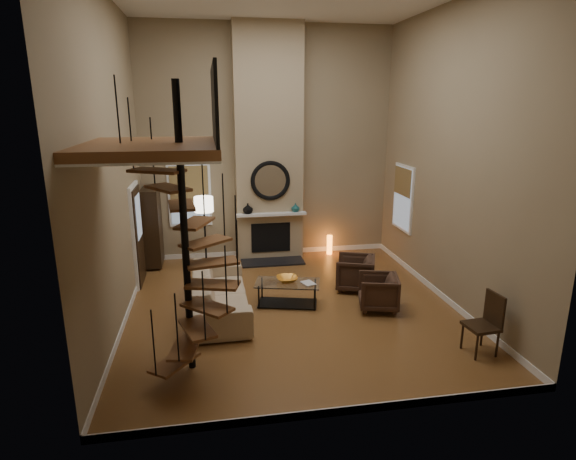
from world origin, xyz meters
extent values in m
cube|color=#956230|center=(0.00, 0.00, -0.01)|extent=(6.00, 6.50, 0.01)
cube|color=#8F7C5C|center=(0.00, 3.25, 2.75)|extent=(6.00, 0.02, 5.50)
cube|color=#8F7C5C|center=(0.00, -3.25, 2.75)|extent=(6.00, 0.02, 5.50)
cube|color=#8F7C5C|center=(-3.00, 0.00, 2.75)|extent=(0.02, 6.50, 5.50)
cube|color=#8F7C5C|center=(3.00, 0.00, 2.75)|extent=(0.02, 6.50, 5.50)
cube|color=white|center=(0.00, 3.24, 0.06)|extent=(6.00, 0.02, 0.12)
cube|color=white|center=(0.00, -3.24, 0.06)|extent=(6.00, 0.02, 0.12)
cube|color=white|center=(-2.99, 0.00, 0.06)|extent=(0.02, 6.50, 0.12)
cube|color=white|center=(2.99, 0.00, 0.06)|extent=(0.02, 6.50, 0.12)
cube|color=tan|center=(0.00, 3.06, 2.75)|extent=(1.60, 0.38, 5.50)
cube|color=black|center=(0.00, 2.57, 0.02)|extent=(1.50, 0.60, 0.04)
cube|color=black|center=(0.00, 2.86, 0.55)|extent=(0.95, 0.02, 0.72)
cube|color=white|center=(0.00, 2.78, 1.15)|extent=(1.70, 0.18, 0.06)
torus|color=black|center=(0.00, 2.84, 1.95)|extent=(0.94, 0.10, 0.94)
cylinder|color=white|center=(0.00, 2.85, 1.95)|extent=(0.80, 0.01, 0.80)
imported|color=black|center=(-0.55, 2.82, 1.30)|extent=(0.24, 0.24, 0.25)
imported|color=#165050|center=(0.60, 2.82, 1.28)|extent=(0.20, 0.20, 0.21)
cube|color=white|center=(-1.90, 3.23, 1.60)|extent=(1.02, 0.04, 1.52)
cube|color=#8C9EB2|center=(-1.90, 3.21, 1.60)|extent=(0.90, 0.01, 1.40)
cube|color=olive|center=(-1.90, 3.19, 1.81)|extent=(0.90, 0.01, 0.98)
cube|color=white|center=(2.98, 2.00, 1.60)|extent=(0.04, 1.02, 1.52)
cube|color=#8C9EB2|center=(2.96, 2.00, 1.60)|extent=(0.01, 0.90, 1.40)
cube|color=olive|center=(2.94, 2.00, 1.98)|extent=(0.01, 0.90, 0.63)
cube|color=white|center=(-2.97, 1.80, 1.05)|extent=(0.06, 1.05, 2.16)
cube|color=black|center=(-2.94, 1.80, 1.02)|extent=(0.05, 0.90, 2.05)
cube|color=#8C9EB2|center=(-2.90, 1.80, 1.45)|extent=(0.01, 0.60, 0.90)
cube|color=brown|center=(-2.15, -1.80, 3.18)|extent=(1.70, 2.20, 0.12)
cube|color=white|center=(-2.15, -1.80, 3.10)|extent=(1.70, 2.20, 0.03)
cube|color=black|center=(-1.33, -1.80, 3.71)|extent=(0.04, 2.20, 0.94)
cylinder|color=black|center=(-1.80, -1.80, 2.01)|extent=(0.10, 0.10, 4.02)
cube|color=brown|center=(-2.02, -2.08, 0.26)|extent=(0.71, 0.78, 0.04)
cylinder|color=black|center=(-2.24, -2.37, 0.73)|extent=(0.02, 0.02, 0.94)
cube|color=brown|center=(-1.86, -2.15, 0.52)|extent=(0.46, 0.77, 0.04)
cylinder|color=black|center=(-1.93, -2.51, 0.99)|extent=(0.02, 0.02, 0.94)
cube|color=brown|center=(-1.69, -2.14, 0.78)|extent=(0.55, 0.79, 0.04)
cylinder|color=black|center=(-1.58, -2.48, 1.25)|extent=(0.02, 0.02, 0.94)
cube|color=brown|center=(-1.54, -2.05, 1.04)|extent=(0.75, 0.74, 0.04)
cylinder|color=black|center=(-1.28, -2.30, 1.51)|extent=(0.02, 0.02, 0.94)
cube|color=brown|center=(-1.45, -1.90, 1.30)|extent=(0.79, 0.53, 0.04)
cylinder|color=black|center=(-1.11, -2.00, 1.77)|extent=(0.02, 0.02, 0.94)
cube|color=brown|center=(-1.45, -1.73, 1.56)|extent=(0.77, 0.48, 0.04)
cylinder|color=black|center=(-1.10, -1.65, 2.03)|extent=(0.02, 0.02, 0.94)
cube|color=brown|center=(-1.52, -1.57, 1.82)|extent=(0.77, 0.72, 0.04)
cylinder|color=black|center=(-1.25, -1.34, 2.29)|extent=(0.02, 0.02, 0.94)
cube|color=brown|center=(-1.67, -1.47, 2.08)|extent=(0.58, 0.79, 0.04)
cylinder|color=black|center=(-1.53, -1.13, 2.55)|extent=(0.02, 0.02, 0.94)
cube|color=brown|center=(-1.84, -1.44, 2.34)|extent=(0.41, 0.75, 0.04)
cylinder|color=black|center=(-1.88, -1.08, 2.81)|extent=(0.02, 0.02, 0.94)
cube|color=brown|center=(-2.00, -1.50, 2.60)|extent=(0.68, 0.79, 0.04)
cylinder|color=black|center=(-2.20, -1.20, 3.07)|extent=(0.02, 0.02, 0.94)
cube|color=brown|center=(-2.12, -1.63, 2.86)|extent=(0.80, 0.64, 0.04)
cylinder|color=black|center=(-2.44, -1.46, 3.33)|extent=(0.02, 0.02, 0.94)
cube|color=brown|center=(-2.16, -1.80, 3.12)|extent=(0.72, 0.34, 0.04)
cylinder|color=black|center=(-2.52, -1.80, 3.59)|extent=(0.02, 0.02, 0.94)
cube|color=black|center=(-2.77, 2.82, 0.95)|extent=(0.38, 0.80, 1.79)
imported|color=tan|center=(-1.34, 0.03, 0.40)|extent=(0.99, 2.49, 0.72)
imported|color=#3D271C|center=(1.51, 0.62, 0.35)|extent=(0.98, 0.97, 0.70)
imported|color=#3D271C|center=(1.62, -0.41, 0.35)|extent=(0.86, 0.84, 0.64)
cube|color=silver|center=(-0.06, 0.12, 0.44)|extent=(1.32, 0.89, 0.02)
cube|color=black|center=(-0.06, 0.12, 0.03)|extent=(1.20, 0.76, 0.02)
cylinder|color=black|center=(-0.62, 0.04, 0.22)|extent=(0.04, 0.04, 0.44)
cylinder|color=black|center=(0.39, -0.22, 0.22)|extent=(0.04, 0.04, 0.44)
cylinder|color=black|center=(-0.51, 0.46, 0.22)|extent=(0.04, 0.04, 0.44)
cylinder|color=black|center=(0.50, 0.20, 0.22)|extent=(0.04, 0.04, 0.44)
imported|color=orange|center=(-0.06, 0.17, 0.50)|extent=(0.40, 0.40, 0.10)
imported|color=gray|center=(0.29, -0.03, 0.46)|extent=(0.28, 0.33, 0.03)
cylinder|color=black|center=(-1.57, 2.31, 0.01)|extent=(0.38, 0.38, 0.03)
cylinder|color=black|center=(-1.57, 2.31, 0.80)|extent=(0.04, 0.04, 1.63)
cylinder|color=#F2E5C6|center=(-1.57, 2.31, 1.55)|extent=(0.42, 0.42, 0.34)
cylinder|color=orange|center=(1.51, 2.98, 0.25)|extent=(0.14, 0.14, 0.48)
cube|color=black|center=(2.55, -2.14, 0.44)|extent=(0.48, 0.48, 0.05)
cube|color=black|center=(2.75, -2.12, 0.70)|extent=(0.08, 0.42, 0.52)
cylinder|color=black|center=(2.38, -2.34, 0.21)|extent=(0.04, 0.04, 0.42)
cylinder|color=black|center=(2.74, -2.30, 0.21)|extent=(0.04, 0.04, 0.42)
cylinder|color=black|center=(2.35, -1.98, 0.21)|extent=(0.04, 0.04, 0.42)
cylinder|color=black|center=(2.71, -1.94, 0.21)|extent=(0.04, 0.04, 0.42)
camera|label=1|loc=(-1.46, -8.04, 3.74)|focal=29.27mm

